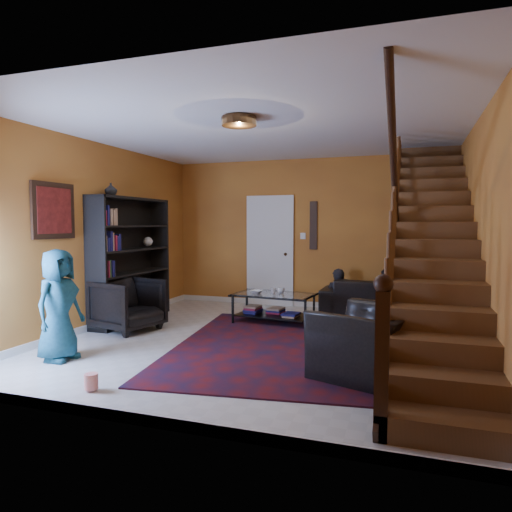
% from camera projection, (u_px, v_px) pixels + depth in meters
% --- Properties ---
extents(floor, '(5.50, 5.50, 0.00)m').
position_uv_depth(floor, '(261.00, 341.00, 6.13)').
color(floor, beige).
rests_on(floor, ground).
extents(room, '(5.50, 5.50, 5.50)m').
position_uv_depth(room, '(211.00, 313.00, 7.81)').
color(room, orange).
rests_on(room, ground).
extents(staircase, '(0.95, 5.02, 3.18)m').
position_uv_depth(staircase, '(432.00, 239.00, 5.35)').
color(staircase, brown).
rests_on(staircase, floor).
extents(bookshelf, '(0.35, 1.80, 2.00)m').
position_uv_depth(bookshelf, '(132.00, 262.00, 7.40)').
color(bookshelf, black).
rests_on(bookshelf, floor).
extents(door, '(0.82, 0.05, 2.05)m').
position_uv_depth(door, '(270.00, 252.00, 8.85)').
color(door, silver).
rests_on(door, floor).
extents(framed_picture, '(0.04, 0.74, 0.74)m').
position_uv_depth(framed_picture, '(53.00, 211.00, 5.98)').
color(framed_picture, maroon).
rests_on(framed_picture, room).
extents(wall_hanging, '(0.14, 0.03, 0.90)m').
position_uv_depth(wall_hanging, '(313.00, 225.00, 8.55)').
color(wall_hanging, black).
rests_on(wall_hanging, room).
extents(ceiling_fixture, '(0.40, 0.40, 0.10)m').
position_uv_depth(ceiling_fixture, '(239.00, 121.00, 5.18)').
color(ceiling_fixture, '#3F2814').
rests_on(ceiling_fixture, room).
extents(rug, '(3.67, 4.07, 0.02)m').
position_uv_depth(rug, '(305.00, 346.00, 5.84)').
color(rug, '#4D0D0F').
rests_on(rug, floor).
extents(sofa, '(2.17, 0.87, 0.63)m').
position_uv_depth(sofa, '(386.00, 298.00, 7.80)').
color(sofa, black).
rests_on(sofa, floor).
extents(armchair_left, '(1.03, 1.01, 0.77)m').
position_uv_depth(armchair_left, '(129.00, 305.00, 6.73)').
color(armchair_left, black).
rests_on(armchair_left, floor).
extents(armchair_right, '(1.26, 1.34, 0.71)m').
position_uv_depth(armchair_right, '(370.00, 342.00, 4.71)').
color(armchair_right, black).
rests_on(armchair_right, floor).
extents(person_adult_a, '(0.46, 0.31, 1.24)m').
position_uv_depth(person_adult_a, '(338.00, 303.00, 8.12)').
color(person_adult_a, black).
rests_on(person_adult_a, sofa).
extents(person_adult_b, '(0.65, 0.53, 1.26)m').
position_uv_depth(person_adult_b, '(386.00, 305.00, 7.86)').
color(person_adult_b, black).
rests_on(person_adult_b, sofa).
extents(person_child, '(0.43, 0.65, 1.29)m').
position_uv_depth(person_child, '(59.00, 305.00, 5.25)').
color(person_child, '#1B5569').
rests_on(person_child, armchair_left).
extents(coffee_table, '(1.29, 0.84, 0.47)m').
position_uv_depth(coffee_table, '(274.00, 306.00, 7.29)').
color(coffee_table, black).
rests_on(coffee_table, floor).
extents(cup_a, '(0.14, 0.14, 0.09)m').
position_uv_depth(cup_a, '(281.00, 290.00, 7.32)').
color(cup_a, '#999999').
rests_on(cup_a, coffee_table).
extents(cup_b, '(0.11, 0.11, 0.09)m').
position_uv_depth(cup_b, '(273.00, 290.00, 7.32)').
color(cup_b, '#999999').
rests_on(cup_b, coffee_table).
extents(bowl, '(0.23, 0.23, 0.05)m').
position_uv_depth(bowl, '(256.00, 292.00, 7.32)').
color(bowl, '#999999').
rests_on(bowl, coffee_table).
extents(vase, '(0.18, 0.18, 0.19)m').
position_uv_depth(vase, '(111.00, 189.00, 6.84)').
color(vase, '#999999').
rests_on(vase, bookshelf).
extents(popcorn_bucket, '(0.15, 0.15, 0.15)m').
position_uv_depth(popcorn_bucket, '(91.00, 381.00, 4.30)').
color(popcorn_bucket, red).
rests_on(popcorn_bucket, rug).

